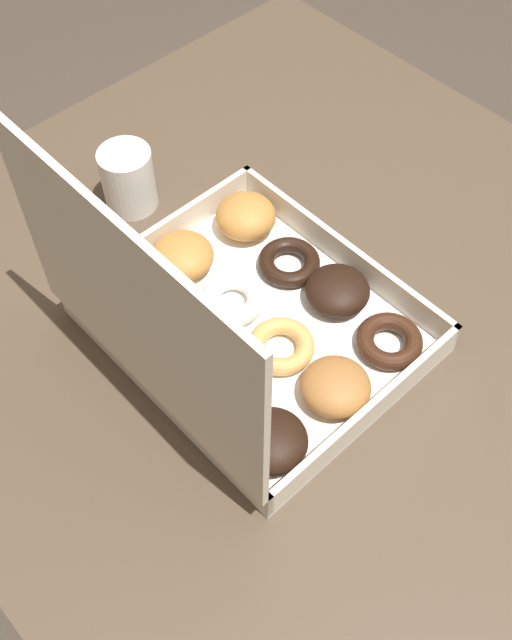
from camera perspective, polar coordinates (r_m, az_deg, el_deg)
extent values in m
plane|color=#42382D|center=(1.59, 2.97, -15.03)|extent=(8.00, 8.00, 0.00)
cube|color=#4C3D2D|center=(0.97, 4.73, -0.25)|extent=(1.12, 0.98, 0.03)
cylinder|color=#4C3D2D|center=(1.68, 1.85, 11.48)|extent=(0.06, 0.06, 0.69)
cube|color=white|center=(0.94, 0.00, -0.66)|extent=(0.38, 0.32, 0.01)
cube|color=beige|center=(0.99, 6.59, 5.19)|extent=(0.38, 0.01, 0.04)
cube|color=beige|center=(0.87, -7.53, -5.46)|extent=(0.38, 0.01, 0.04)
cube|color=beige|center=(0.85, 8.53, -7.12)|extent=(0.01, 0.32, 0.04)
cube|color=beige|center=(1.01, -7.20, 6.43)|extent=(0.01, 0.32, 0.04)
cube|color=beige|center=(0.73, -9.35, 0.46)|extent=(0.38, 0.01, 0.28)
torus|color=#381E11|center=(0.92, 10.11, -1.60)|extent=(0.08, 0.08, 0.02)
ellipsoid|color=black|center=(0.95, 6.39, 2.13)|extent=(0.08, 0.08, 0.04)
torus|color=black|center=(0.98, 2.53, 4.41)|extent=(0.08, 0.08, 0.02)
ellipsoid|color=#B77A38|center=(1.02, -0.78, 7.92)|extent=(0.08, 0.08, 0.05)
ellipsoid|color=#9E6633|center=(0.87, 6.08, -5.07)|extent=(0.08, 0.08, 0.04)
torus|color=tan|center=(0.91, 1.92, -2.00)|extent=(0.08, 0.08, 0.02)
torus|color=white|center=(0.95, -1.80, 1.57)|extent=(0.08, 0.08, 0.02)
ellipsoid|color=#B77A38|center=(0.98, -5.62, 4.90)|extent=(0.08, 0.08, 0.04)
ellipsoid|color=black|center=(0.83, 1.16, -9.18)|extent=(0.08, 0.08, 0.04)
torus|color=#9E6633|center=(0.87, -2.90, -5.94)|extent=(0.08, 0.08, 0.02)
ellipsoid|color=black|center=(0.90, -6.37, -1.59)|extent=(0.08, 0.08, 0.04)
torus|color=black|center=(0.96, -9.87, 1.34)|extent=(0.08, 0.08, 0.02)
cylinder|color=white|center=(1.06, -9.72, 10.54)|extent=(0.07, 0.07, 0.09)
cylinder|color=black|center=(1.03, -10.05, 12.21)|extent=(0.06, 0.06, 0.01)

